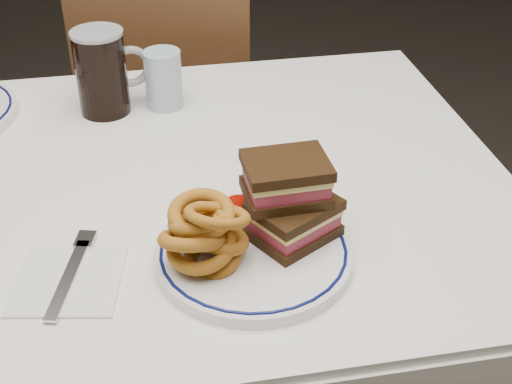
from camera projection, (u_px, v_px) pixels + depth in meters
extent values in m
cube|color=white|center=(116.00, 193.00, 1.13)|extent=(1.26, 0.86, 0.03)
cylinder|color=#4C3218|center=(359.00, 223.00, 1.70)|extent=(0.06, 0.06, 0.71)
cube|color=white|center=(477.00, 196.00, 1.28)|extent=(0.01, 0.86, 0.17)
cube|color=white|center=(116.00, 115.00, 1.53)|extent=(1.26, 0.01, 0.17)
cube|color=#4C3218|center=(177.00, 115.00, 1.99)|extent=(0.51, 0.51, 0.04)
cylinder|color=#4C3218|center=(246.00, 152.00, 2.26)|extent=(0.04, 0.04, 0.41)
cylinder|color=#4C3218|center=(240.00, 220.00, 1.96)|extent=(0.04, 0.04, 0.41)
cylinder|color=#4C3218|center=(132.00, 150.00, 2.27)|extent=(0.04, 0.04, 0.41)
cylinder|color=#4C3218|center=(109.00, 218.00, 1.97)|extent=(0.04, 0.04, 0.41)
cube|color=#4C3218|center=(161.00, 58.00, 1.69)|extent=(0.42, 0.12, 0.47)
cylinder|color=white|center=(253.00, 254.00, 0.97)|extent=(0.27, 0.27, 0.02)
torus|color=#0A124F|center=(253.00, 249.00, 0.96)|extent=(0.25, 0.25, 0.00)
cube|color=black|center=(293.00, 231.00, 0.98)|extent=(0.14, 0.13, 0.01)
cube|color=#972C42|center=(294.00, 222.00, 0.97)|extent=(0.13, 0.12, 0.02)
cube|color=#ECD469|center=(294.00, 213.00, 0.97)|extent=(0.13, 0.13, 0.01)
cube|color=black|center=(294.00, 206.00, 0.96)|extent=(0.14, 0.13, 0.01)
cube|color=black|center=(286.00, 192.00, 0.96)|extent=(0.11, 0.09, 0.01)
cube|color=#972C42|center=(286.00, 182.00, 0.95)|extent=(0.11, 0.08, 0.02)
cube|color=#ECD469|center=(286.00, 173.00, 0.94)|extent=(0.11, 0.09, 0.01)
cube|color=black|center=(286.00, 165.00, 0.94)|extent=(0.11, 0.09, 0.01)
torus|color=brown|center=(213.00, 255.00, 0.94)|extent=(0.09, 0.08, 0.07)
torus|color=brown|center=(205.00, 240.00, 0.95)|extent=(0.08, 0.08, 0.06)
torus|color=brown|center=(201.00, 245.00, 0.92)|extent=(0.10, 0.10, 0.05)
torus|color=brown|center=(220.00, 237.00, 0.93)|extent=(0.08, 0.08, 0.04)
torus|color=brown|center=(192.00, 239.00, 0.91)|extent=(0.09, 0.09, 0.06)
torus|color=brown|center=(197.00, 222.00, 0.92)|extent=(0.08, 0.07, 0.03)
torus|color=brown|center=(199.00, 221.00, 0.91)|extent=(0.08, 0.08, 0.05)
torus|color=brown|center=(202.00, 213.00, 0.91)|extent=(0.09, 0.09, 0.03)
torus|color=brown|center=(217.00, 215.00, 0.89)|extent=(0.09, 0.09, 0.06)
cylinder|color=silver|center=(239.00, 213.00, 1.01)|extent=(0.05, 0.05, 0.03)
cylinder|color=#8E0C02|center=(239.00, 207.00, 1.00)|extent=(0.04, 0.04, 0.01)
cylinder|color=black|center=(101.00, 73.00, 1.29)|extent=(0.09, 0.09, 0.15)
cylinder|color=#91979E|center=(96.00, 33.00, 1.25)|extent=(0.09, 0.09, 0.01)
torus|color=#91979E|center=(130.00, 67.00, 1.30)|extent=(0.08, 0.03, 0.08)
cylinder|color=#9FBDCD|center=(163.00, 79.00, 1.32)|extent=(0.07, 0.07, 0.11)
cube|color=silver|center=(68.00, 281.00, 0.93)|extent=(0.16, 0.16, 0.00)
cube|color=silver|center=(68.00, 279.00, 0.93)|extent=(0.06, 0.16, 0.00)
cube|color=silver|center=(85.00, 239.00, 1.00)|extent=(0.03, 0.04, 0.00)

